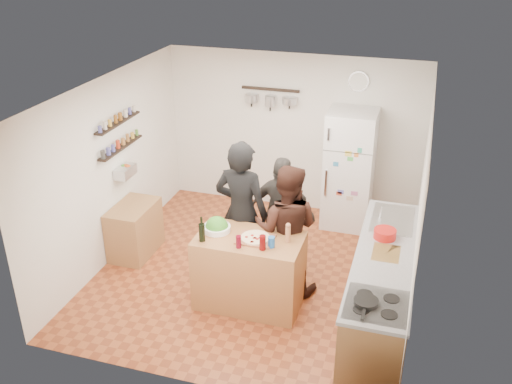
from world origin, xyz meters
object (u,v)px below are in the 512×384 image
(salt_canister, at_px, (271,242))
(person_left, at_px, (242,213))
(person_back, at_px, (282,213))
(prep_island, at_px, (249,271))
(side_table, at_px, (135,230))
(salad_bowl, at_px, (217,228))
(counter_run, at_px, (382,289))
(pepper_mill, at_px, (288,234))
(wine_bottle, at_px, (202,233))
(wall_clock, at_px, (359,81))
(person_center, at_px, (286,230))
(fridge, at_px, (349,169))
(skillet, at_px, (366,302))
(red_bowl, at_px, (385,234))

(salt_canister, xyz_separation_m, person_left, (-0.56, 0.61, -0.02))
(person_back, bearing_deg, prep_island, 88.76)
(person_back, height_order, side_table, person_back)
(salad_bowl, bearing_deg, prep_island, -6.79)
(prep_island, relative_size, counter_run, 0.48)
(pepper_mill, distance_m, side_table, 2.49)
(salad_bowl, height_order, pepper_mill, pepper_mill)
(wine_bottle, height_order, wall_clock, wall_clock)
(person_left, xyz_separation_m, side_table, (-1.62, 0.15, -0.59))
(person_center, height_order, wall_clock, wall_clock)
(prep_island, height_order, salt_canister, salt_canister)
(person_center, bearing_deg, fridge, -106.40)
(skillet, height_order, red_bowl, red_bowl)
(person_left, xyz_separation_m, person_back, (0.40, 0.48, -0.18))
(prep_island, xyz_separation_m, person_back, (0.14, 0.97, 0.32))
(salad_bowl, height_order, side_table, salad_bowl)
(skillet, xyz_separation_m, side_table, (-3.34, 1.53, -0.58))
(wall_clock, bearing_deg, person_center, -101.66)
(prep_island, distance_m, salt_canister, 0.61)
(person_back, relative_size, red_bowl, 5.99)
(salt_canister, xyz_separation_m, side_table, (-2.18, 0.76, -0.61))
(salt_canister, height_order, skillet, salt_canister)
(salt_canister, distance_m, side_table, 2.39)
(person_center, height_order, counter_run, person_center)
(skillet, bearing_deg, side_table, 155.33)
(pepper_mill, distance_m, counter_run, 1.24)
(wine_bottle, relative_size, counter_run, 0.08)
(salad_bowl, xyz_separation_m, person_back, (0.56, 0.92, -0.17))
(counter_run, bearing_deg, salt_canister, -170.93)
(salt_canister, bearing_deg, person_left, 132.32)
(fridge, relative_size, side_table, 2.25)
(salad_bowl, bearing_deg, red_bowl, 11.53)
(fridge, bearing_deg, salt_canister, -101.52)
(wine_bottle, height_order, salt_canister, wine_bottle)
(salad_bowl, bearing_deg, wall_clock, 65.20)
(person_left, height_order, red_bowl, person_left)
(skillet, bearing_deg, person_center, 130.37)
(person_left, distance_m, skillet, 2.20)
(salt_canister, bearing_deg, red_bowl, 24.98)
(salt_canister, height_order, person_center, person_center)
(wine_bottle, distance_m, counter_run, 2.16)
(pepper_mill, bearing_deg, salad_bowl, 180.00)
(person_center, bearing_deg, person_left, -8.69)
(person_back, bearing_deg, salad_bowl, 65.71)
(pepper_mill, bearing_deg, skillet, -42.94)
(prep_island, xyz_separation_m, pepper_mill, (0.45, 0.05, 0.55))
(side_table, bearing_deg, wall_clock, 37.53)
(wall_clock, bearing_deg, prep_island, -106.63)
(pepper_mill, height_order, skillet, pepper_mill)
(person_center, distance_m, red_bowl, 1.18)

